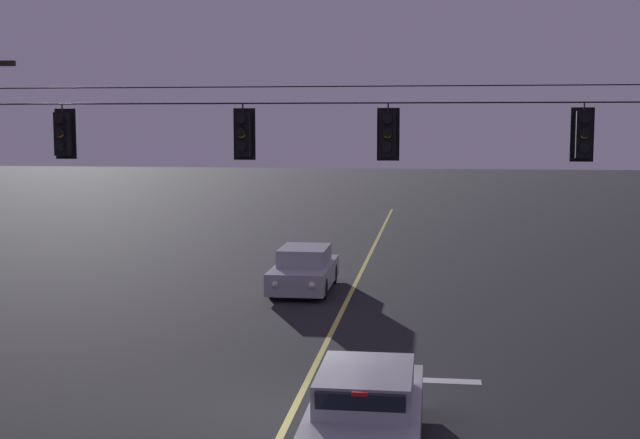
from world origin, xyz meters
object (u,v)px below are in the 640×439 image
traffic_light_left_inner (243,134)px  traffic_light_right_inner (583,134)px  car_waiting_near_lane (366,412)px  traffic_light_leftmost (63,134)px  traffic_light_centre (388,134)px  car_oncoming_lead (304,270)px

traffic_light_left_inner → traffic_light_right_inner: same height
car_waiting_near_lane → traffic_light_leftmost: bearing=147.2°
traffic_light_left_inner → traffic_light_centre: bearing=0.0°
traffic_light_centre → traffic_light_right_inner: (4.00, 0.00, 0.00)m
car_waiting_near_lane → traffic_light_left_inner: bearing=123.5°
traffic_light_left_inner → traffic_light_centre: same height
traffic_light_left_inner → car_waiting_near_lane: size_ratio=0.28×
traffic_light_leftmost → traffic_light_right_inner: (11.22, 0.00, 0.00)m
traffic_light_left_inner → car_oncoming_lead: traffic_light_left_inner is taller
car_waiting_near_lane → car_oncoming_lead: (-3.06, 13.49, -0.00)m
traffic_light_leftmost → traffic_light_centre: bearing=0.0°
traffic_light_right_inner → car_oncoming_lead: bearing=128.8°
traffic_light_left_inner → car_waiting_near_lane: (3.05, -4.60, -4.48)m
traffic_light_right_inner → car_waiting_near_lane: bearing=-131.6°
traffic_light_centre → traffic_light_right_inner: size_ratio=1.00×
traffic_light_left_inner → car_waiting_near_lane: bearing=-56.5°
traffic_light_leftmost → car_waiting_near_lane: bearing=-32.8°
traffic_light_centre → car_oncoming_lead: (-3.14, 8.89, -4.48)m
traffic_light_right_inner → traffic_light_left_inner: bearing=180.0°
traffic_light_leftmost → car_oncoming_lead: 10.76m
traffic_light_right_inner → car_oncoming_lead: size_ratio=0.28×
car_oncoming_lead → car_waiting_near_lane: bearing=-77.2°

